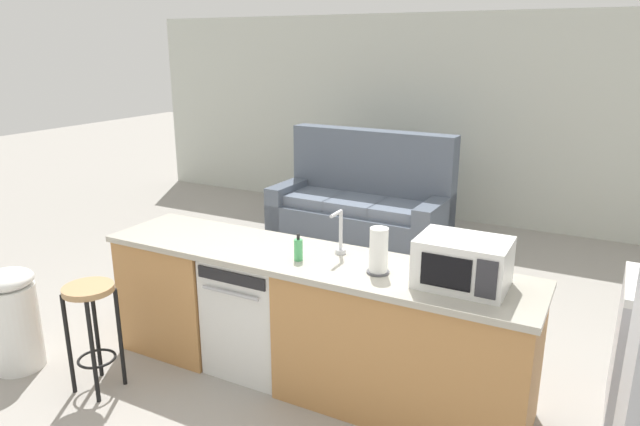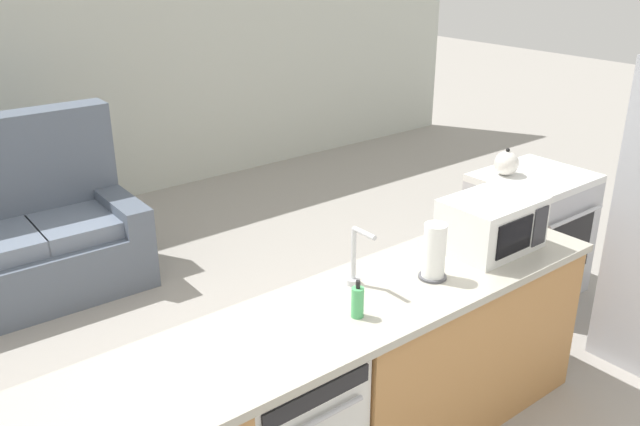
# 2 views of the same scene
# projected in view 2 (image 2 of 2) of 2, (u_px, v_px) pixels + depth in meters

# --- Properties ---
(wall_back) EXTENTS (10.00, 0.06, 2.60)m
(wall_back) POSITION_uv_depth(u_px,v_px,m) (52.00, 74.00, 6.00)
(wall_back) COLOR beige
(wall_back) RESTS_ON ground_plane
(kitchen_counter) EXTENTS (2.94, 0.66, 0.90)m
(kitchen_counter) POSITION_uv_depth(u_px,v_px,m) (359.00, 388.00, 3.27)
(kitchen_counter) COLOR #B77F47
(kitchen_counter) RESTS_ON ground_plane
(stove_range) EXTENTS (0.76, 0.68, 0.90)m
(stove_range) POSITION_uv_depth(u_px,v_px,m) (528.00, 234.00, 4.87)
(stove_range) COLOR #B7B7BC
(stove_range) RESTS_ON ground_plane
(microwave) EXTENTS (0.50, 0.37, 0.28)m
(microwave) POSITION_uv_depth(u_px,v_px,m) (491.00, 224.00, 3.55)
(microwave) COLOR white
(microwave) RESTS_ON kitchen_counter
(sink_faucet) EXTENTS (0.07, 0.18, 0.30)m
(sink_faucet) POSITION_uv_depth(u_px,v_px,m) (356.00, 260.00, 3.17)
(sink_faucet) COLOR silver
(sink_faucet) RESTS_ON kitchen_counter
(paper_towel_roll) EXTENTS (0.14, 0.14, 0.28)m
(paper_towel_roll) POSITION_uv_depth(u_px,v_px,m) (434.00, 252.00, 3.24)
(paper_towel_roll) COLOR #4C4C51
(paper_towel_roll) RESTS_ON kitchen_counter
(soap_bottle) EXTENTS (0.06, 0.06, 0.18)m
(soap_bottle) POSITION_uv_depth(u_px,v_px,m) (358.00, 302.00, 2.93)
(soap_bottle) COLOR #4CB266
(soap_bottle) RESTS_ON kitchen_counter
(kettle) EXTENTS (0.21, 0.17, 0.19)m
(kettle) POSITION_uv_depth(u_px,v_px,m) (507.00, 163.00, 4.66)
(kettle) COLOR silver
(kettle) RESTS_ON stove_range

